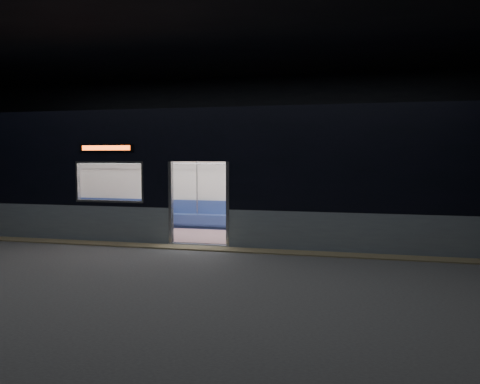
% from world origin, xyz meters
% --- Properties ---
extents(station_floor, '(24.00, 14.00, 0.01)m').
position_xyz_m(station_floor, '(0.00, 0.00, -0.01)').
color(station_floor, '#47494C').
rests_on(station_floor, ground).
extents(station_envelope, '(24.00, 14.00, 5.00)m').
position_xyz_m(station_envelope, '(0.00, 0.00, 3.66)').
color(station_envelope, black).
rests_on(station_envelope, station_floor).
extents(tactile_strip, '(22.80, 0.50, 0.03)m').
position_xyz_m(tactile_strip, '(0.00, 0.55, 0.01)').
color(tactile_strip, '#8C7F59').
rests_on(tactile_strip, station_floor).
extents(metro_car, '(18.00, 3.04, 3.35)m').
position_xyz_m(metro_car, '(-0.00, 2.54, 1.85)').
color(metro_car, gray).
rests_on(metro_car, station_floor).
extents(passenger, '(0.45, 0.76, 1.45)m').
position_xyz_m(passenger, '(4.34, 3.55, 0.83)').
color(passenger, black).
rests_on(passenger, metro_car).
extents(handbag, '(0.38, 0.36, 0.15)m').
position_xyz_m(handbag, '(4.38, 3.30, 0.70)').
color(handbag, black).
rests_on(handbag, passenger).
extents(transit_map, '(1.04, 0.03, 0.68)m').
position_xyz_m(transit_map, '(3.73, 3.85, 1.49)').
color(transit_map, white).
rests_on(transit_map, metro_car).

